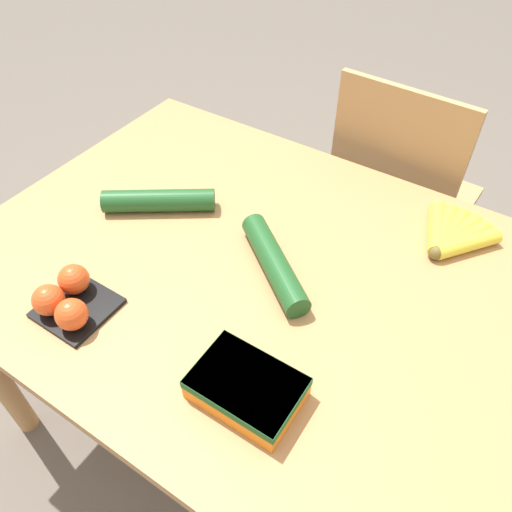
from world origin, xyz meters
TOP-DOWN VIEW (x-y plane):
  - ground_plane at (0.00, 0.00)m, footprint 12.00×12.00m
  - dining_table at (0.00, 0.00)m, footprint 1.33×0.97m
  - chair at (0.11, 0.68)m, footprint 0.44×0.42m
  - banana_bunch at (0.34, 0.32)m, footprint 0.18×0.18m
  - tomato_pack at (-0.25, -0.32)m, footprint 0.14×0.14m
  - carrot_bag at (0.16, -0.28)m, footprint 0.19×0.13m
  - cucumber_near at (0.04, 0.01)m, footprint 0.25×0.21m
  - cucumber_far at (-0.31, 0.03)m, footprint 0.26×0.20m

SIDE VIEW (x-z plane):
  - ground_plane at x=0.00m, z-range 0.00..0.00m
  - chair at x=0.11m, z-range 0.02..0.96m
  - dining_table at x=0.00m, z-range 0.27..0.99m
  - banana_bunch at x=0.34m, z-range 0.72..0.76m
  - cucumber_near at x=0.04m, z-range 0.72..0.78m
  - cucumber_far at x=-0.31m, z-range 0.72..0.78m
  - carrot_bag at x=0.16m, z-range 0.73..0.78m
  - tomato_pack at x=-0.25m, z-range 0.72..0.79m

